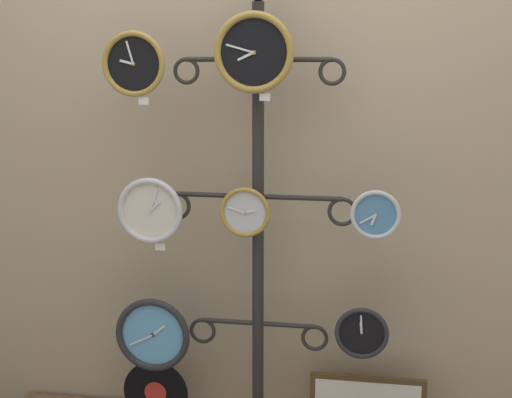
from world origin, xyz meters
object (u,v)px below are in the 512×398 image
clock_top_left (134,64)px  clock_middle_left (150,210)px  clock_bottom_left (153,335)px  clock_top_center (254,52)px  clock_bottom_right (362,333)px  display_stand (258,276)px  clock_middle_right (376,214)px  clock_middle_center (245,212)px  vinyl_record (156,392)px

clock_top_left → clock_middle_left: size_ratio=0.94×
clock_bottom_left → clock_top_left: bearing=-169.0°
clock_top_center → clock_bottom_right: 1.15m
display_stand → clock_top_center: display_stand is taller
clock_top_left → clock_middle_right: clock_top_left is taller
clock_middle_right → clock_bottom_right: clock_middle_right is taller
clock_top_left → clock_top_center: (0.46, 0.01, 0.04)m
clock_middle_right → display_stand: bearing=167.9°
clock_middle_center → clock_bottom_right: clock_middle_center is taller
clock_middle_right → clock_bottom_left: 1.03m
clock_bottom_left → clock_bottom_right: bearing=0.9°
clock_bottom_left → vinyl_record: size_ratio=1.11×
clock_middle_left → vinyl_record: bearing=109.5°
clock_bottom_right → clock_top_center: bearing=-179.0°
clock_top_left → clock_middle_right: bearing=0.7°
clock_top_center → clock_bottom_left: size_ratio=0.96×
display_stand → clock_bottom_left: bearing=-166.3°
clock_bottom_right → vinyl_record: 0.92m
clock_middle_center → clock_middle_right: clock_middle_right is taller
clock_top_center → clock_middle_center: clock_top_center is taller
display_stand → clock_middle_center: 0.29m
clock_middle_right → vinyl_record: 1.21m
clock_middle_left → clock_bottom_right: 0.96m
clock_top_center → clock_bottom_left: 1.21m
clock_bottom_left → vinyl_record: bearing=104.0°
clock_top_left → clock_middle_left: clock_top_left is taller
clock_middle_center → clock_bottom_right: size_ratio=0.94×
clock_middle_left → clock_top_center: bearing=1.1°
clock_top_center → vinyl_record: size_ratio=1.07×
clock_top_left → clock_middle_left: bearing=6.8°
display_stand → vinyl_record: size_ratio=6.70×
clock_top_center → clock_bottom_right: size_ratio=1.42×
clock_middle_left → vinyl_record: 0.81m
clock_middle_left → clock_top_left: bearing=-173.2°
clock_middle_left → clock_bottom_left: (-0.01, 0.00, -0.52)m
clock_top_left → vinyl_record: (0.03, 0.06, -1.37)m
clock_top_left → display_stand: bearing=13.5°
clock_middle_left → clock_bottom_left: bearing=160.0°
clock_middle_left → vinyl_record: (-0.02, 0.05, -0.80)m
clock_bottom_right → display_stand: bearing=168.1°
display_stand → clock_top_center: 0.90m
clock_middle_center → clock_bottom_right: bearing=-2.1°
clock_bottom_left → clock_bottom_right: clock_bottom_right is taller
clock_middle_center → clock_bottom_left: clock_middle_center is taller
clock_top_center → clock_middle_left: size_ratio=1.13×
clock_top_center → clock_bottom_right: clock_top_center is taller
clock_bottom_left → clock_bottom_right: size_ratio=1.49×
display_stand → clock_middle_left: 0.51m
clock_top_left → clock_middle_right: 1.07m
clock_top_center → clock_bottom_right: bearing=1.0°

